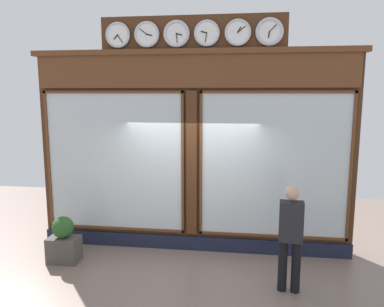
{
  "coord_description": "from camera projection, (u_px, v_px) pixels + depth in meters",
  "views": [
    {
      "loc": [
        -0.94,
        6.93,
        3.05
      ],
      "look_at": [
        0.0,
        0.0,
        1.92
      ],
      "focal_mm": 35.01,
      "sensor_mm": 36.0,
      "label": 1
    }
  ],
  "objects": [
    {
      "name": "planter_shrub",
      "position": [
        63.0,
        227.0,
        6.76
      ],
      "size": [
        0.39,
        0.39,
        0.39
      ],
      "primitive_type": "sphere",
      "color": "#285623",
      "rests_on": "planter_box"
    },
    {
      "name": "shop_facade",
      "position": [
        193.0,
        149.0,
        7.2
      ],
      "size": [
        6.14,
        0.42,
        4.44
      ],
      "color": "#4C2B16",
      "rests_on": "ground_plane"
    },
    {
      "name": "planter_box",
      "position": [
        64.0,
        249.0,
        6.83
      ],
      "size": [
        0.56,
        0.36,
        0.46
      ],
      "primitive_type": "cube",
      "color": "#4C4742",
      "rests_on": "ground_plane"
    },
    {
      "name": "pedestrian",
      "position": [
        291.0,
        234.0,
        5.69
      ],
      "size": [
        0.38,
        0.26,
        1.69
      ],
      "color": "black",
      "rests_on": "ground_plane"
    }
  ]
}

